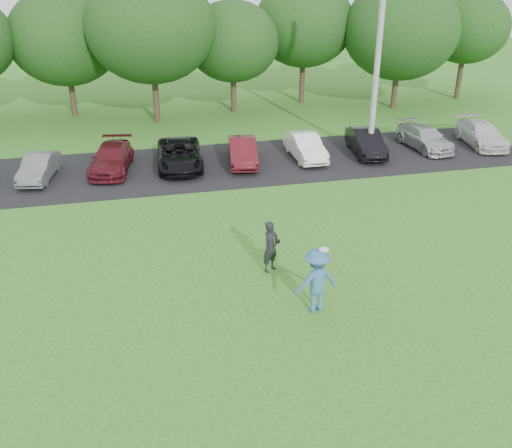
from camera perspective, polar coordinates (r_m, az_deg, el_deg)
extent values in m
plane|color=#2A6B1E|center=(16.40, 2.77, -9.29)|extent=(100.00, 100.00, 0.00)
cube|color=black|center=(27.81, -4.41, 5.87)|extent=(32.00, 6.50, 0.03)
cylinder|color=#9E9F99|center=(28.58, 12.12, 16.32)|extent=(0.28, 0.28, 10.05)
imported|color=teal|center=(16.24, 6.04, -5.65)|extent=(1.38, 0.94, 1.97)
cylinder|color=white|center=(15.52, 6.83, -2.54)|extent=(0.27, 0.27, 0.06)
imported|color=black|center=(18.20, 1.47, -2.28)|extent=(0.75, 0.71, 1.73)
cube|color=black|center=(17.97, 2.18, -1.76)|extent=(0.17, 0.16, 0.10)
imported|color=slate|center=(27.59, -20.90, 5.32)|extent=(1.74, 3.53, 1.11)
imported|color=#55121B|center=(27.67, -14.25, 6.39)|extent=(2.32, 4.35, 1.20)
imported|color=black|center=(27.55, -7.64, 6.92)|extent=(2.35, 4.59, 1.24)
imported|color=#55121A|center=(27.77, -1.33, 7.27)|extent=(1.80, 3.84, 1.22)
imported|color=white|center=(28.60, 4.96, 7.72)|extent=(1.31, 3.69, 1.21)
imported|color=black|center=(29.66, 10.95, 8.04)|extent=(1.78, 3.91, 1.24)
imported|color=#B6B8BE|center=(31.31, 16.51, 8.28)|extent=(1.93, 4.05, 1.14)
imported|color=silver|center=(32.87, 21.62, 8.37)|extent=(2.21, 4.26, 1.18)
cylinder|color=#38281C|center=(38.36, -17.84, 11.95)|extent=(0.36, 0.36, 2.20)
ellipsoid|color=#214C19|center=(37.75, -18.60, 17.26)|extent=(6.68, 6.68, 5.68)
cylinder|color=#38281C|center=(35.48, -9.96, 12.16)|extent=(0.36, 0.36, 2.70)
ellipsoid|color=#214C19|center=(34.78, -10.50, 18.79)|extent=(7.42, 7.42, 6.31)
cylinder|color=#38281C|center=(37.47, -2.26, 12.83)|extent=(0.36, 0.36, 2.20)
ellipsoid|color=#214C19|center=(36.89, -2.35, 17.78)|extent=(5.76, 5.76, 4.90)
cylinder|color=#38281C|center=(39.94, 4.62, 13.94)|extent=(0.36, 0.36, 2.70)
ellipsoid|color=#214C19|center=(39.36, 4.82, 19.34)|extent=(6.50, 6.50, 5.53)
cylinder|color=#38281C|center=(39.47, 13.69, 12.81)|extent=(0.36, 0.36, 2.20)
ellipsoid|color=#214C19|center=(38.85, 14.29, 18.28)|extent=(7.24, 7.24, 6.15)
cylinder|color=#38281C|center=(43.28, 19.66, 13.49)|extent=(0.36, 0.36, 2.70)
ellipsoid|color=#214C19|center=(42.77, 20.36, 17.98)|extent=(5.58, 5.58, 4.74)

